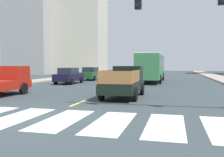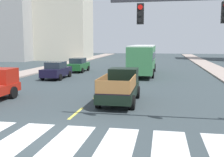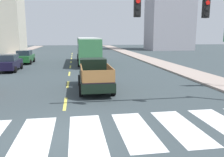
{
  "view_description": "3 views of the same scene",
  "coord_description": "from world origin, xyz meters",
  "px_view_note": "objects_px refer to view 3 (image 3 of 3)",
  "views": [
    {
      "loc": [
        5.01,
        -8.68,
        2.06
      ],
      "look_at": [
        0.49,
        9.42,
        1.04
      ],
      "focal_mm": 40.7,
      "sensor_mm": 36.0,
      "label": 1
    },
    {
      "loc": [
        4.36,
        -9.4,
        3.7
      ],
      "look_at": [
        1.35,
        7.04,
        1.46
      ],
      "focal_mm": 44.01,
      "sensor_mm": 36.0,
      "label": 2
    },
    {
      "loc": [
        0.61,
        -8.25,
        3.62
      ],
      "look_at": [
        2.96,
        6.57,
        0.82
      ],
      "focal_mm": 37.18,
      "sensor_mm": 36.0,
      "label": 3
    }
  ],
  "objects_px": {
    "pickup_stakebed": "(94,75)",
    "sedan_near_right": "(9,63)",
    "sedan_mid": "(25,57)",
    "city_bus": "(88,49)"
  },
  "relations": [
    {
      "from": "sedan_near_right",
      "to": "sedan_mid",
      "type": "height_order",
      "value": "same"
    },
    {
      "from": "city_bus",
      "to": "sedan_near_right",
      "type": "bearing_deg",
      "value": -147.69
    },
    {
      "from": "sedan_near_right",
      "to": "sedan_mid",
      "type": "relative_size",
      "value": 1.0
    },
    {
      "from": "sedan_mid",
      "to": "sedan_near_right",
      "type": "bearing_deg",
      "value": -93.04
    },
    {
      "from": "pickup_stakebed",
      "to": "sedan_near_right",
      "type": "xyz_separation_m",
      "value": [
        -7.99,
        9.38,
        -0.08
      ]
    },
    {
      "from": "sedan_near_right",
      "to": "pickup_stakebed",
      "type": "bearing_deg",
      "value": -51.41
    },
    {
      "from": "pickup_stakebed",
      "to": "sedan_near_right",
      "type": "distance_m",
      "value": 12.32
    },
    {
      "from": "city_bus",
      "to": "sedan_mid",
      "type": "relative_size",
      "value": 2.45
    },
    {
      "from": "city_bus",
      "to": "sedan_near_right",
      "type": "relative_size",
      "value": 2.45
    },
    {
      "from": "pickup_stakebed",
      "to": "sedan_mid",
      "type": "bearing_deg",
      "value": 118.57
    }
  ]
}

